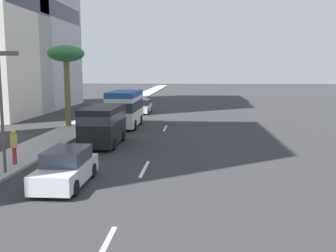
# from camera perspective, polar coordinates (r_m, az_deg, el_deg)

# --- Properties ---
(ground_plane) EXTENTS (198.00, 198.00, 0.00)m
(ground_plane) POSITION_cam_1_polar(r_m,az_deg,el_deg) (36.93, 0.11, 0.68)
(ground_plane) COLOR #2D2D30
(sidewalk_right) EXTENTS (162.00, 2.91, 0.15)m
(sidewalk_right) POSITION_cam_1_polar(r_m,az_deg,el_deg) (38.13, -11.02, 0.88)
(sidewalk_right) COLOR #9E9B93
(sidewalk_right) RESTS_ON ground_plane
(lane_stripe_near) EXTENTS (3.20, 0.16, 0.01)m
(lane_stripe_near) POSITION_cam_1_polar(r_m,az_deg,el_deg) (11.26, -9.57, -17.60)
(lane_stripe_near) COLOR silver
(lane_stripe_near) RESTS_ON ground_plane
(lane_stripe_mid) EXTENTS (3.20, 0.16, 0.01)m
(lane_stripe_mid) POSITION_cam_1_polar(r_m,az_deg,el_deg) (19.44, -3.48, -6.31)
(lane_stripe_mid) COLOR silver
(lane_stripe_mid) RESTS_ON ground_plane
(lane_stripe_far) EXTENTS (3.20, 0.16, 0.01)m
(lane_stripe_far) POSITION_cam_1_polar(r_m,az_deg,el_deg) (32.60, -0.41, -0.34)
(lane_stripe_far) COLOR silver
(lane_stripe_far) RESTS_ON ground_plane
(minibus_lead) EXTENTS (6.07, 2.40, 3.09)m
(minibus_lead) POSITION_cam_1_polar(r_m,az_deg,el_deg) (33.38, -6.33, 2.73)
(minibus_lead) COLOR silver
(minibus_lead) RESTS_ON ground_plane
(car_second) EXTENTS (4.34, 1.79, 1.55)m
(car_second) POSITION_cam_1_polar(r_m,az_deg,el_deg) (17.20, -14.74, -6.00)
(car_second) COLOR silver
(car_second) RESTS_ON ground_plane
(car_third) EXTENTS (4.68, 1.83, 1.54)m
(car_third) POSITION_cam_1_polar(r_m,az_deg,el_deg) (44.17, -3.81, 2.87)
(car_third) COLOR white
(car_third) RESTS_ON ground_plane
(van_fourth) EXTENTS (5.08, 2.22, 2.53)m
(van_fourth) POSITION_cam_1_polar(r_m,az_deg,el_deg) (25.57, -9.52, 0.41)
(van_fourth) COLOR black
(van_fourth) RESTS_ON ground_plane
(pedestrian_near_lamp) EXTENTS (0.32, 0.38, 1.78)m
(pedestrian_near_lamp) POSITION_cam_1_polar(r_m,az_deg,el_deg) (21.05, -21.71, -2.60)
(pedestrian_near_lamp) COLOR red
(pedestrian_near_lamp) RESTS_ON sidewalk_right
(palm_tree) EXTENTS (3.02, 3.02, 6.75)m
(palm_tree) POSITION_cam_1_polar(r_m,az_deg,el_deg) (33.73, -14.75, 9.75)
(palm_tree) COLOR brown
(palm_tree) RESTS_ON sidewalk_right
(street_lamp) EXTENTS (0.24, 0.97, 5.62)m
(street_lamp) POSITION_cam_1_polar(r_m,az_deg,el_deg) (19.12, -23.05, 4.05)
(street_lamp) COLOR #4C4C51
(street_lamp) RESTS_ON sidewalk_right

